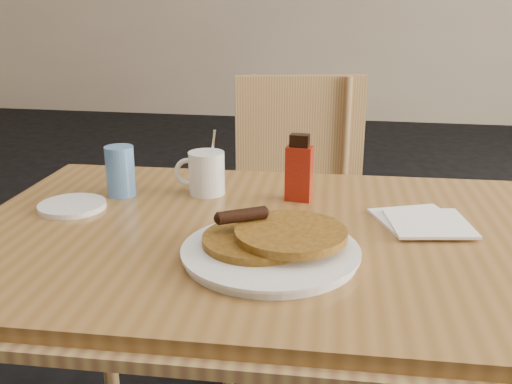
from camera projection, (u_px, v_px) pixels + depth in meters
main_table at (267, 249)px, 1.15m from camera, size 1.28×0.90×0.75m
chair_main_far at (295, 197)px, 1.87m from camera, size 0.52×0.52×0.95m
pancake_plate at (271, 246)px, 1.01m from camera, size 0.32×0.32×0.07m
coffee_mug at (205, 172)px, 1.33m from camera, size 0.12×0.08×0.16m
syrup_bottle at (299, 170)px, 1.28m from camera, size 0.06×0.04×0.15m
napkin_stack at (423, 222)px, 1.16m from camera, size 0.21×0.22×0.01m
blue_tumbler at (120, 171)px, 1.32m from camera, size 0.09×0.09×0.12m
side_saucer at (72, 206)px, 1.25m from camera, size 0.18×0.18×0.01m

